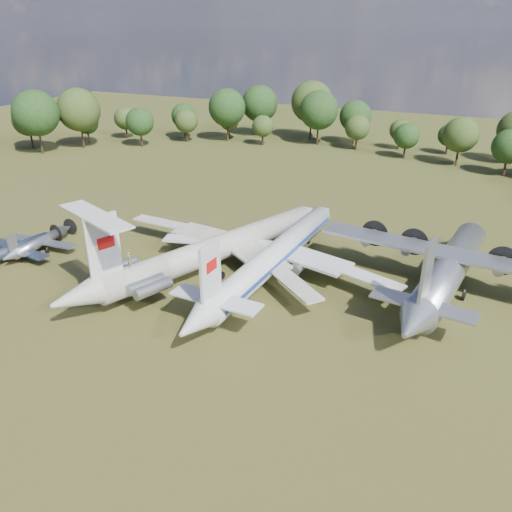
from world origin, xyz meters
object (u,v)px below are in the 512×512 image
at_px(il62_airliner, 218,253).
at_px(small_prop_northwest, 40,244).
at_px(small_prop_west, 15,251).
at_px(person_on_il62, 130,260).
at_px(tu104_jet, 275,260).
at_px(an12_transport, 448,274).

distance_m(il62_airliner, small_prop_northwest, 27.63).
xyz_separation_m(il62_airliner, small_prop_west, (-28.01, -9.90, -1.21)).
xyz_separation_m(small_prop_west, person_on_il62, (23.22, -2.63, 4.57)).
bearing_deg(person_on_il62, il62_airliner, -74.42).
xyz_separation_m(tu104_jet, small_prop_west, (-35.98, -11.40, -1.12)).
xyz_separation_m(an12_transport, person_on_il62, (-34.16, -19.04, 3.24)).
bearing_deg(person_on_il62, small_prop_northwest, 20.63).
height_order(tu104_jet, small_prop_west, tu104_jet).
height_order(tu104_jet, small_prop_northwest, tu104_jet).
distance_m(tu104_jet, an12_transport, 21.99).
height_order(small_prop_west, person_on_il62, person_on_il62).
height_order(il62_airliner, person_on_il62, person_on_il62).
bearing_deg(small_prop_west, person_on_il62, 0.61).
bearing_deg(small_prop_northwest, small_prop_west, -111.37).
xyz_separation_m(an12_transport, small_prop_northwest, (-56.26, -12.77, -1.40)).
relative_size(il62_airliner, small_prop_west, 3.03).
bearing_deg(small_prop_northwest, il62_airliner, 8.86).
relative_size(il62_airliner, an12_transport, 1.28).
relative_size(il62_airliner, small_prop_northwest, 3.23).
bearing_deg(person_on_il62, tu104_jet, -95.80).
bearing_deg(il62_airliner, person_on_il62, -90.00).
xyz_separation_m(tu104_jet, person_on_il62, (-12.76, -14.03, 3.45)).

